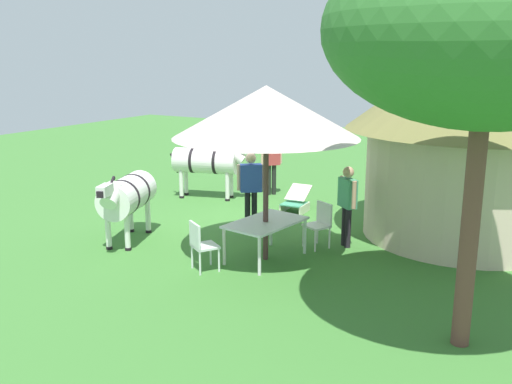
% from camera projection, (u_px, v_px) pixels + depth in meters
% --- Properties ---
extents(ground_plane, '(36.00, 36.00, 0.00)m').
position_uv_depth(ground_plane, '(252.00, 229.00, 12.63)').
color(ground_plane, '#3C7531').
extents(thatched_hut, '(5.10, 5.10, 4.18)m').
position_uv_depth(thatched_hut, '(471.00, 128.00, 11.62)').
color(thatched_hut, beige).
rests_on(thatched_hut, ground_plane).
extents(shade_umbrella, '(3.37, 3.37, 3.23)m').
position_uv_depth(shade_umbrella, '(266.00, 112.00, 10.11)').
color(shade_umbrella, '#4F3232').
rests_on(shade_umbrella, ground_plane).
extents(patio_dining_table, '(1.66, 1.16, 0.74)m').
position_uv_depth(patio_dining_table, '(266.00, 225.00, 10.61)').
color(patio_dining_table, silver).
rests_on(patio_dining_table, ground_plane).
extents(patio_chair_east_end, '(0.59, 0.60, 0.90)m').
position_uv_depth(patio_chair_east_end, '(201.00, 243.00, 10.06)').
color(patio_chair_east_end, silver).
rests_on(patio_chair_east_end, ground_plane).
extents(patio_chair_west_end, '(0.57, 0.58, 0.90)m').
position_uv_depth(patio_chair_west_end, '(320.00, 222.00, 11.33)').
color(patio_chair_west_end, white).
rests_on(patio_chair_west_end, ground_plane).
extents(guest_beside_umbrella, '(0.44, 0.47, 1.63)m').
position_uv_depth(guest_beside_umbrella, '(347.00, 199.00, 11.25)').
color(guest_beside_umbrella, black).
rests_on(guest_beside_umbrella, ground_plane).
extents(guest_behind_table, '(0.45, 0.50, 1.70)m').
position_uv_depth(guest_behind_table, '(251.00, 184.00, 12.38)').
color(guest_behind_table, black).
rests_on(guest_behind_table, ground_plane).
extents(standing_watcher, '(0.46, 0.47, 1.66)m').
position_uv_depth(standing_watcher, '(271.00, 159.00, 15.48)').
color(standing_watcher, black).
rests_on(standing_watcher, ground_plane).
extents(striped_lounge_chair, '(0.84, 0.58, 0.60)m').
position_uv_depth(striped_lounge_chair, '(296.00, 201.00, 13.97)').
color(striped_lounge_chair, '#3F916C').
rests_on(striped_lounge_chair, ground_plane).
extents(zebra_nearest_camera, '(1.10, 2.31, 1.53)m').
position_uv_depth(zebra_nearest_camera, '(208.00, 161.00, 15.11)').
color(zebra_nearest_camera, silver).
rests_on(zebra_nearest_camera, ground_plane).
extents(zebra_by_umbrella, '(2.11, 1.20, 1.50)m').
position_uv_depth(zebra_by_umbrella, '(126.00, 196.00, 11.56)').
color(zebra_by_umbrella, silver).
rests_on(zebra_by_umbrella, ground_plane).
extents(acacia_tree_behind_hut, '(3.93, 3.93, 5.22)m').
position_uv_depth(acacia_tree_behind_hut, '(488.00, 31.00, 6.67)').
color(acacia_tree_behind_hut, brown).
rests_on(acacia_tree_behind_hut, ground_plane).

